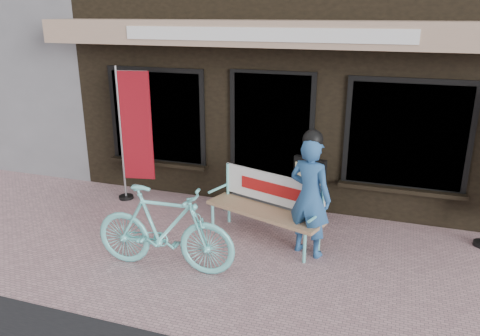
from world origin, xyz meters
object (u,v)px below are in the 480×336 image
(bench, at_px, (267,202))
(nobori_red, at_px, (134,133))
(bicycle, at_px, (164,229))
(menu_stand, at_px, (309,189))
(person, at_px, (310,195))

(bench, xyz_separation_m, nobori_red, (-2.45, 0.68, 0.61))
(bicycle, relative_size, nobori_red, 0.80)
(nobori_red, bearing_deg, menu_stand, -9.93)
(bench, height_order, bicycle, bicycle)
(person, bearing_deg, nobori_red, -177.20)
(person, height_order, bicycle, person)
(bench, bearing_deg, menu_stand, 78.28)
(nobori_red, bearing_deg, bench, -26.69)
(person, bearing_deg, bench, 178.69)
(bench, xyz_separation_m, menu_stand, (0.43, 0.74, -0.03))
(bench, relative_size, nobori_red, 0.79)
(nobori_red, xyz_separation_m, menu_stand, (2.89, 0.06, -0.64))
(bench, bearing_deg, nobori_red, -177.12)
(menu_stand, bearing_deg, nobori_red, -160.91)
(menu_stand, bearing_deg, bicycle, -107.92)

